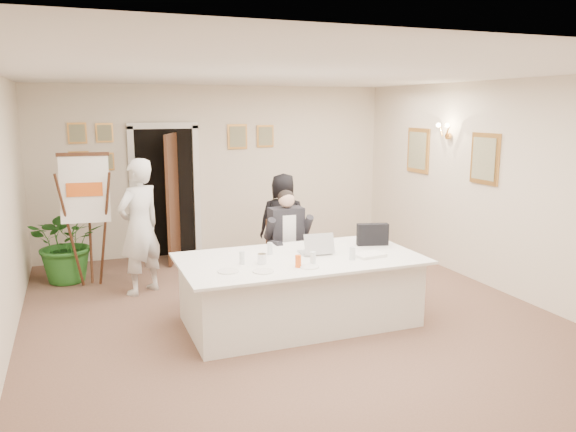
# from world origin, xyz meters

# --- Properties ---
(floor) EXTENTS (7.00, 7.00, 0.00)m
(floor) POSITION_xyz_m (0.00, 0.00, 0.00)
(floor) COLOR brown
(floor) RESTS_ON ground
(ceiling) EXTENTS (6.00, 7.00, 0.02)m
(ceiling) POSITION_xyz_m (0.00, 0.00, 2.80)
(ceiling) COLOR white
(ceiling) RESTS_ON wall_back
(wall_back) EXTENTS (6.00, 0.10, 2.80)m
(wall_back) POSITION_xyz_m (0.00, 3.50, 1.40)
(wall_back) COLOR beige
(wall_back) RESTS_ON floor
(wall_front) EXTENTS (6.00, 0.10, 2.80)m
(wall_front) POSITION_xyz_m (0.00, -3.50, 1.40)
(wall_front) COLOR beige
(wall_front) RESTS_ON floor
(wall_right) EXTENTS (0.10, 7.00, 2.80)m
(wall_right) POSITION_xyz_m (3.00, 0.00, 1.40)
(wall_right) COLOR beige
(wall_right) RESTS_ON floor
(doorway) EXTENTS (1.14, 0.86, 2.20)m
(doorway) POSITION_xyz_m (-0.88, 3.32, 1.04)
(doorway) COLOR black
(doorway) RESTS_ON floor
(pictures_back_wall) EXTENTS (3.40, 0.06, 0.80)m
(pictures_back_wall) POSITION_xyz_m (-0.80, 3.47, 1.85)
(pictures_back_wall) COLOR gold
(pictures_back_wall) RESTS_ON wall_back
(pictures_right_wall) EXTENTS (0.06, 2.20, 0.80)m
(pictures_right_wall) POSITION_xyz_m (2.97, 1.20, 1.75)
(pictures_right_wall) COLOR gold
(pictures_right_wall) RESTS_ON wall_right
(wall_sconce) EXTENTS (0.20, 0.30, 0.24)m
(wall_sconce) POSITION_xyz_m (2.90, 1.20, 2.10)
(wall_sconce) COLOR #C78D40
(wall_sconce) RESTS_ON wall_right
(conference_table) EXTENTS (2.71, 1.44, 0.78)m
(conference_table) POSITION_xyz_m (0.04, -0.12, 0.39)
(conference_table) COLOR white
(conference_table) RESTS_ON floor
(seated_man) EXTENTS (0.62, 0.66, 1.40)m
(seated_man) POSITION_xyz_m (0.27, 0.88, 0.70)
(seated_man) COLOR black
(seated_man) RESTS_ON floor
(flip_chart) EXTENTS (0.65, 0.43, 1.81)m
(flip_chart) POSITION_xyz_m (-2.16, 2.13, 0.84)
(flip_chart) COLOR #331F10
(flip_chart) RESTS_ON floor
(standing_man) EXTENTS (0.79, 0.73, 1.80)m
(standing_man) POSITION_xyz_m (-1.53, 1.60, 0.90)
(standing_man) COLOR silver
(standing_man) RESTS_ON floor
(standing_woman) EXTENTS (0.84, 0.69, 1.47)m
(standing_woman) POSITION_xyz_m (0.63, 2.00, 0.74)
(standing_woman) COLOR black
(standing_woman) RESTS_ON floor
(potted_palm) EXTENTS (1.19, 1.07, 1.16)m
(potted_palm) POSITION_xyz_m (-2.43, 2.50, 0.58)
(potted_palm) COLOR #246220
(potted_palm) RESTS_ON floor
(laptop) EXTENTS (0.38, 0.40, 0.28)m
(laptop) POSITION_xyz_m (0.27, -0.02, 0.91)
(laptop) COLOR #B7BABC
(laptop) RESTS_ON conference_table
(laptop_bag) EXTENTS (0.40, 0.20, 0.27)m
(laptop_bag) POSITION_xyz_m (1.09, 0.09, 0.91)
(laptop_bag) COLOR black
(laptop_bag) RESTS_ON conference_table
(paper_stack) EXTENTS (0.36, 0.27, 0.03)m
(paper_stack) POSITION_xyz_m (0.79, -0.37, 0.79)
(paper_stack) COLOR white
(paper_stack) RESTS_ON conference_table
(plate_left) EXTENTS (0.27, 0.27, 0.01)m
(plate_left) POSITION_xyz_m (-0.87, -0.40, 0.78)
(plate_left) COLOR white
(plate_left) RESTS_ON conference_table
(plate_mid) EXTENTS (0.22, 0.22, 0.01)m
(plate_mid) POSITION_xyz_m (-0.53, -0.53, 0.78)
(plate_mid) COLOR white
(plate_mid) RESTS_ON conference_table
(plate_near) EXTENTS (0.22, 0.22, 0.01)m
(plate_near) POSITION_xyz_m (-0.02, -0.54, 0.78)
(plate_near) COLOR white
(plate_near) RESTS_ON conference_table
(glass_a) EXTENTS (0.07, 0.07, 0.14)m
(glass_a) POSITION_xyz_m (-0.65, -0.17, 0.84)
(glass_a) COLOR silver
(glass_a) RESTS_ON conference_table
(glass_b) EXTENTS (0.07, 0.07, 0.14)m
(glass_b) POSITION_xyz_m (0.06, -0.45, 0.84)
(glass_b) COLOR silver
(glass_b) RESTS_ON conference_table
(glass_c) EXTENTS (0.07, 0.07, 0.14)m
(glass_c) POSITION_xyz_m (0.55, -0.42, 0.84)
(glass_c) COLOR silver
(glass_c) RESTS_ON conference_table
(glass_d) EXTENTS (0.08, 0.08, 0.14)m
(glass_d) POSITION_xyz_m (-0.24, 0.11, 0.84)
(glass_d) COLOR silver
(glass_d) RESTS_ON conference_table
(oj_glass) EXTENTS (0.07, 0.07, 0.13)m
(oj_glass) POSITION_xyz_m (-0.13, -0.49, 0.84)
(oj_glass) COLOR #E95713
(oj_glass) RESTS_ON conference_table
(steel_jug) EXTENTS (0.10, 0.10, 0.11)m
(steel_jug) POSITION_xyz_m (-0.45, -0.22, 0.83)
(steel_jug) COLOR silver
(steel_jug) RESTS_ON conference_table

